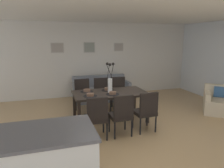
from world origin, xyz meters
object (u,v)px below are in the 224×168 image
Objects in this scene: centerpiece_vase at (110,81)px; dining_chair_near_right at (83,94)px; dining_chair_mid_left at (146,110)px; framed_picture_right at (119,47)px; bowl_near_left at (90,94)px; bowl_far_right at (108,89)px; dining_chair_far_left at (122,113)px; sofa at (101,91)px; dining_chair_far_right at (102,92)px; armchair at (219,103)px; framed_picture_center at (89,47)px; dining_table at (110,95)px; bowl_far_left at (113,93)px; dining_chair_near_left at (97,116)px; bowl_near_right at (87,90)px; framed_picture_left at (57,48)px; dining_chair_mid_right at (119,91)px.

dining_chair_near_right is at bearing 120.56° from centerpiece_vase.
framed_picture_right is (0.52, 3.40, 1.23)m from dining_chair_mid_left.
bowl_far_right is at bearing 38.72° from bowl_near_left.
centerpiece_vase is at bearing 88.85° from dining_chair_far_left.
dining_chair_far_right is at bearing -102.67° from sofa.
armchair is 2.81× the size of framed_picture_center.
framed_picture_right reaches higher than dining_table.
bowl_far_left is at bearing -64.61° from dining_chair_near_right.
dining_chair_near_left is 5.41× the size of bowl_near_left.
centerpiece_vase reaches higher than bowl_near_right.
bowl_near_left and bowl_far_right have the same top height.
dining_chair_mid_left is at bearing -72.93° from dining_chair_far_right.
dining_chair_far_left is at bearing -90.29° from framed_picture_center.
dining_chair_mid_left is at bearing -30.07° from bowl_near_left.
bowl_near_left is at bearing -158.07° from centerpiece_vase.
framed_picture_left is (-1.34, 0.63, 1.46)m from sofa.
dining_chair_far_left is at bearing -169.77° from armchair.
bowl_near_left is (0.01, 0.68, 0.27)m from dining_chair_near_left.
bowl_far_right is 0.15× the size of armchair.
dining_chair_near_left is at bearing -107.76° from dining_chair_far_right.
framed_picture_left reaches higher than bowl_near_right.
dining_chair_far_right is at bearing 157.64° from armchair.
sofa is at bearing -68.22° from framed_picture_center.
centerpiece_vase is at bearing -89.98° from framed_picture_center.
bowl_far_left is (0.54, 0.00, 0.00)m from bowl_near_left.
dining_chair_mid_left is 1.00× the size of dining_chair_mid_right.
bowl_far_left is (-0.00, -0.22, -0.24)m from centerpiece_vase.
dining_chair_mid_right reaches higher than armchair.
dining_chair_near_left is 1.00× the size of dining_chair_far_left.
bowl_near_right is 0.43× the size of framed_picture_center.
dining_chair_mid_left is 1.76m from dining_chair_mid_right.
framed_picture_center is at bearing 90.00° from bowl_far_right.
dining_chair_far_left is 1.00× the size of dining_chair_mid_left.
centerpiece_vase is at bearing 55.35° from dining_table.
dining_chair_far_right is 0.82× the size of armchair.
framed_picture_right reaches higher than dining_chair_near_left.
dining_chair_mid_right is 2.12m from framed_picture_center.
dining_table is 10.59× the size of bowl_near_right.
dining_chair_near_left is at bearing 178.71° from dining_chair_far_left.
dining_chair_mid_left is 5.41× the size of bowl_near_right.
framed_picture_right reaches higher than centerpiece_vase.
dining_chair_near_left reaches higher than sofa.
dining_chair_near_left reaches higher than dining_table.
dining_table is 1.96× the size of dining_chair_far_left.
dining_chair_near_left is 5.41× the size of bowl_far_right.
dining_chair_far_left is at bearing -72.70° from framed_picture_left.
framed_picture_center is 1.15× the size of framed_picture_right.
dining_table is 0.25m from bowl_far_left.
dining_chair_near_left reaches higher than armchair.
centerpiece_vase is 2.85m from framed_picture_left.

